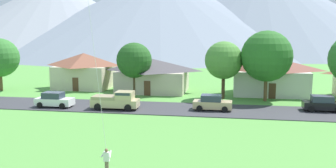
# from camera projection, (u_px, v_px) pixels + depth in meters

# --- Properties ---
(road_strip) EXTENTS (160.00, 6.85, 0.08)m
(road_strip) POSITION_uv_depth(u_px,v_px,m) (184.00, 109.00, 40.93)
(road_strip) COLOR #38383D
(road_strip) RESTS_ON ground
(mountain_far_east_ridge) EXTENTS (134.79, 134.79, 30.71)m
(mountain_far_east_ridge) POSITION_uv_depth(u_px,v_px,m) (160.00, 14.00, 148.21)
(mountain_far_east_ridge) COLOR gray
(mountain_far_east_ridge) RESTS_ON ground
(mountain_far_west_ridge) EXTENTS (125.03, 125.03, 34.57)m
(mountain_far_west_ridge) POSITION_uv_depth(u_px,v_px,m) (261.00, 10.00, 154.57)
(mountain_far_west_ridge) COLOR gray
(mountain_far_west_ridge) RESTS_ON ground
(mountain_east_ridge) EXTENTS (107.78, 107.78, 29.00)m
(mountain_east_ridge) POSITION_uv_depth(u_px,v_px,m) (56.00, 16.00, 150.72)
(mountain_east_ridge) COLOR #8E939E
(mountain_east_ridge) RESTS_ON ground
(house_leftmost) EXTENTS (10.56, 6.97, 5.19)m
(house_leftmost) POSITION_uv_depth(u_px,v_px,m) (270.00, 75.00, 50.09)
(house_leftmost) COLOR silver
(house_leftmost) RESTS_ON ground
(house_right_center) EXTENTS (8.60, 7.20, 5.32)m
(house_right_center) POSITION_uv_depth(u_px,v_px,m) (84.00, 70.00, 55.82)
(house_right_center) COLOR beige
(house_right_center) RESTS_ON ground
(house_rightmost) EXTENTS (10.34, 7.93, 4.68)m
(house_rightmost) POSITION_uv_depth(u_px,v_px,m) (153.00, 75.00, 52.81)
(house_rightmost) COLOR beige
(house_rightmost) RESTS_ON ground
(tree_near_left) EXTENTS (4.82, 4.82, 7.39)m
(tree_near_left) POSITION_uv_depth(u_px,v_px,m) (224.00, 60.00, 46.63)
(tree_near_left) COLOR #4C3823
(tree_near_left) RESTS_ON ground
(tree_left_of_center) EXTENTS (6.29, 6.29, 8.75)m
(tree_left_of_center) POSITION_uv_depth(u_px,v_px,m) (267.00, 56.00, 44.99)
(tree_left_of_center) COLOR brown
(tree_left_of_center) RESTS_ON ground
(tree_right_of_center) EXTENTS (4.78, 4.78, 7.13)m
(tree_right_of_center) POSITION_uv_depth(u_px,v_px,m) (134.00, 60.00, 49.35)
(tree_right_of_center) COLOR #4C3823
(tree_right_of_center) RESTS_ON ground
(parked_car_black_west_end) EXTENTS (4.23, 2.14, 1.68)m
(parked_car_black_west_end) POSITION_uv_depth(u_px,v_px,m) (323.00, 104.00, 39.69)
(parked_car_black_west_end) COLOR black
(parked_car_black_west_end) RESTS_ON road_strip
(parked_car_white_mid_west) EXTENTS (4.21, 2.11, 1.68)m
(parked_car_white_mid_west) POSITION_uv_depth(u_px,v_px,m) (54.00, 100.00, 41.90)
(parked_car_white_mid_west) COLOR white
(parked_car_white_mid_west) RESTS_ON road_strip
(parked_car_tan_mid_east) EXTENTS (4.23, 2.13, 1.68)m
(parked_car_tan_mid_east) POSITION_uv_depth(u_px,v_px,m) (212.00, 103.00, 40.17)
(parked_car_tan_mid_east) COLOR tan
(parked_car_tan_mid_east) RESTS_ON road_strip
(pickup_truck_sand_west_side) EXTENTS (5.25, 2.42, 1.99)m
(pickup_truck_sand_west_side) POSITION_uv_depth(u_px,v_px,m) (116.00, 100.00, 40.70)
(pickup_truck_sand_west_side) COLOR #C6B284
(pickup_truck_sand_west_side) RESTS_ON road_strip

